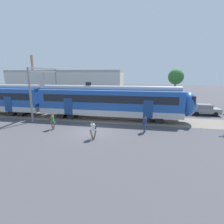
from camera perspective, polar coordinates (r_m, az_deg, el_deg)
name	(u,v)px	position (r m, az deg, el deg)	size (l,w,h in m)	color
ground_plane	(91,132)	(18.11, -6.93, -6.38)	(160.00, 160.00, 0.00)	#424247
track_bed	(34,115)	(27.36, -24.15, -0.90)	(80.00, 4.40, 0.01)	slate
commuter_train	(48,100)	(25.62, -20.03, 3.72)	(38.05, 3.07, 4.73)	silver
pedestrian_green	(52,120)	(19.46, -18.90, -2.59)	(0.70, 0.53, 1.67)	#6B6051
pedestrian_white	(93,128)	(15.85, -6.12, -5.36)	(0.71, 0.51, 1.67)	#6B6051
pedestrian_navy	(145,123)	(17.81, 10.61, -3.49)	(0.50, 0.69, 1.67)	navy
parked_car_grey	(205,109)	(28.25, 27.97, 0.73)	(4.00, 1.76, 1.54)	gray
catenary_gantry	(45,85)	(25.62, -21.15, 8.27)	(0.24, 6.64, 6.53)	gray
background_building	(65,88)	(34.56, -15.02, 7.72)	(21.66, 5.00, 9.20)	beige
street_tree_right	(176,77)	(36.13, 20.13, 10.67)	(2.93, 2.93, 6.66)	brown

